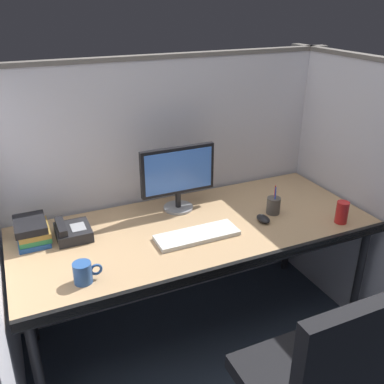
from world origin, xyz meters
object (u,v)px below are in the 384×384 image
(computer_mouse, at_px, (263,219))
(coffee_mug, at_px, (83,273))
(keyboard_main, at_px, (197,235))
(desk_phone, at_px, (72,232))
(monitor_center, at_px, (178,174))
(pen_cup, at_px, (273,205))
(book_stack, at_px, (32,231))
(desk, at_px, (197,235))
(soda_can, at_px, (342,212))

(computer_mouse, distance_m, coffee_mug, 1.01)
(keyboard_main, relative_size, desk_phone, 2.26)
(monitor_center, height_order, pen_cup, monitor_center)
(pen_cup, bearing_deg, coffee_mug, -169.58)
(keyboard_main, distance_m, coffee_mug, 0.62)
(desk_phone, height_order, book_stack, book_stack)
(desk, bearing_deg, coffee_mug, -160.03)
(pen_cup, height_order, desk_phone, pen_cup)
(computer_mouse, bearing_deg, soda_can, -25.32)
(keyboard_main, bearing_deg, monitor_center, 84.10)
(keyboard_main, bearing_deg, book_stack, 158.36)
(computer_mouse, relative_size, soda_can, 0.79)
(keyboard_main, relative_size, book_stack, 1.98)
(computer_mouse, xyz_separation_m, desk_phone, (-0.98, 0.26, 0.02))
(keyboard_main, xyz_separation_m, computer_mouse, (0.40, 0.00, 0.01))
(desk, relative_size, pen_cup, 11.42)
(desk_phone, bearing_deg, keyboard_main, -24.02)
(soda_can, height_order, book_stack, soda_can)
(desk, xyz_separation_m, computer_mouse, (0.36, -0.09, 0.07))
(soda_can, relative_size, book_stack, 0.56)
(desk, distance_m, pen_cup, 0.47)
(pen_cup, xyz_separation_m, book_stack, (-1.27, 0.24, 0.01))
(monitor_center, bearing_deg, desk_phone, -173.18)
(pen_cup, distance_m, desk_phone, 1.10)
(pen_cup, distance_m, book_stack, 1.29)
(pen_cup, xyz_separation_m, desk_phone, (-1.08, 0.20, -0.02))
(keyboard_main, distance_m, soda_can, 0.80)
(monitor_center, bearing_deg, pen_cup, -29.90)
(monitor_center, xyz_separation_m, soda_can, (0.74, -0.51, -0.15))
(desk_phone, bearing_deg, pen_cup, -10.24)
(soda_can, xyz_separation_m, coffee_mug, (-1.38, 0.04, -0.01))
(keyboard_main, height_order, computer_mouse, computer_mouse)
(computer_mouse, xyz_separation_m, soda_can, (0.38, -0.18, 0.04))
(keyboard_main, bearing_deg, coffee_mug, -166.88)
(pen_cup, relative_size, book_stack, 0.77)
(desk_phone, bearing_deg, coffee_mug, -92.88)
(desk, xyz_separation_m, coffee_mug, (-0.64, -0.23, 0.10))
(monitor_center, height_order, soda_can, monitor_center)
(pen_cup, distance_m, coffee_mug, 1.12)
(monitor_center, xyz_separation_m, book_stack, (-0.80, -0.03, -0.16))
(monitor_center, relative_size, book_stack, 1.98)
(book_stack, xyz_separation_m, coffee_mug, (0.16, -0.44, -0.01))
(desk_phone, xyz_separation_m, coffee_mug, (-0.02, -0.40, 0.01))
(computer_mouse, distance_m, desk_phone, 1.01)
(monitor_center, height_order, coffee_mug, monitor_center)
(keyboard_main, relative_size, pen_cup, 2.59)
(coffee_mug, bearing_deg, pen_cup, 10.42)
(monitor_center, distance_m, desk_phone, 0.64)
(monitor_center, relative_size, computer_mouse, 4.48)
(keyboard_main, xyz_separation_m, book_stack, (-0.76, 0.30, 0.05))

